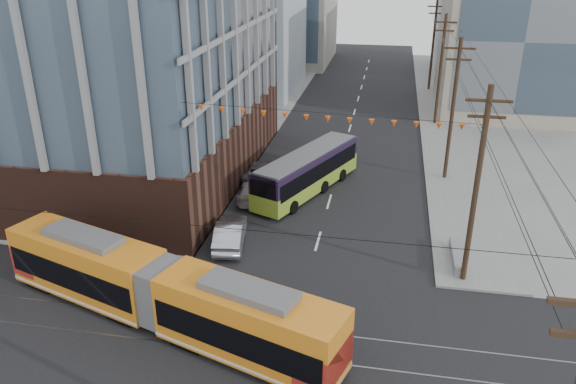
% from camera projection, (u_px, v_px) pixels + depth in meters
% --- Properties ---
extents(bg_bldg_nw_near, '(18.00, 16.00, 18.00)m').
position_uv_depth(bg_bldg_nw_near, '(224.00, 16.00, 68.58)').
color(bg_bldg_nw_near, '#8C99A5').
rests_on(bg_bldg_nw_near, ground).
extents(bg_bldg_ne_near, '(14.00, 14.00, 16.00)m').
position_uv_depth(bg_bldg_ne_near, '(511.00, 37.00, 59.87)').
color(bg_bldg_ne_near, gray).
rests_on(bg_bldg_ne_near, ground).
extents(bg_bldg_ne_far, '(16.00, 16.00, 14.00)m').
position_uv_depth(bg_bldg_ne_far, '(500.00, 23.00, 77.91)').
color(bg_bldg_ne_far, '#8C99A5').
rests_on(bg_bldg_ne_far, ground).
extents(utility_pole_far, '(0.30, 0.30, 11.00)m').
position_uv_depth(utility_pole_far, '(433.00, 46.00, 69.33)').
color(utility_pole_far, black).
rests_on(utility_pole_far, ground).
extents(streetcar, '(18.62, 8.49, 3.61)m').
position_uv_depth(streetcar, '(162.00, 293.00, 26.85)').
color(streetcar, orange).
rests_on(streetcar, ground).
extents(city_bus, '(6.64, 11.34, 3.20)m').
position_uv_depth(city_bus, '(307.00, 172.00, 41.71)').
color(city_bus, black).
rests_on(city_bus, ground).
extents(parked_car_silver, '(2.45, 5.01, 1.58)m').
position_uv_depth(parked_car_silver, '(230.00, 233.00, 34.53)').
color(parked_car_silver, '#9EA3B2').
rests_on(parked_car_silver, ground).
extents(parked_car_white, '(2.21, 4.50, 1.26)m').
position_uv_depth(parked_car_white, '(252.00, 192.00, 40.74)').
color(parked_car_white, '#B5AAA7').
rests_on(parked_car_white, ground).
extents(parked_car_grey, '(2.22, 4.73, 1.31)m').
position_uv_depth(parked_car_grey, '(261.00, 171.00, 44.30)').
color(parked_car_grey, '#57585A').
rests_on(parked_car_grey, ground).
extents(jersey_barrier, '(0.86, 3.76, 0.75)m').
position_uv_depth(jersey_barrier, '(457.00, 257.00, 32.72)').
color(jersey_barrier, gray).
rests_on(jersey_barrier, ground).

